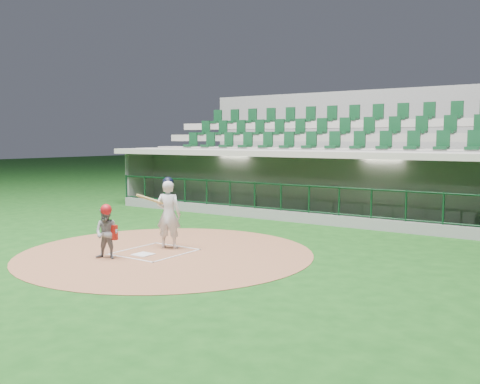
{
  "coord_description": "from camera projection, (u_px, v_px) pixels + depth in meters",
  "views": [
    {
      "loc": [
        9.08,
        -9.86,
        2.8
      ],
      "look_at": [
        0.59,
        2.6,
        1.3
      ],
      "focal_mm": 40.0,
      "sensor_mm": 36.0,
      "label": 1
    }
  ],
  "objects": [
    {
      "name": "batter_box_chalk",
      "position": [
        155.0,
        252.0,
        13.23
      ],
      "size": [
        1.55,
        1.8,
        0.01
      ],
      "color": "silver",
      "rests_on": "ground"
    },
    {
      "name": "dirt_circle",
      "position": [
        166.0,
        253.0,
        13.14
      ],
      "size": [
        7.2,
        7.2,
        0.01
      ],
      "primitive_type": "cylinder",
      "color": "brown",
      "rests_on": "ground"
    },
    {
      "name": "batter",
      "position": [
        168.0,
        213.0,
        13.59
      ],
      "size": [
        0.91,
        0.96,
        1.83
      ],
      "color": "silver",
      "rests_on": "dirt_circle"
    },
    {
      "name": "catcher",
      "position": [
        107.0,
        232.0,
        12.43
      ],
      "size": [
        0.71,
        0.63,
        1.29
      ],
      "color": "gray",
      "rests_on": "dirt_circle"
    },
    {
      "name": "seating_deck",
      "position": [
        340.0,
        172.0,
        22.3
      ],
      "size": [
        17.0,
        6.72,
        5.15
      ],
      "color": "slate",
      "rests_on": "ground"
    },
    {
      "name": "dugout_structure",
      "position": [
        306.0,
        189.0,
        19.81
      ],
      "size": [
        16.4,
        3.7,
        3.0
      ],
      "color": "slate",
      "rests_on": "ground"
    },
    {
      "name": "home_plate",
      "position": [
        143.0,
        254.0,
        12.9
      ],
      "size": [
        0.43,
        0.43,
        0.02
      ],
      "primitive_type": "cube",
      "color": "white",
      "rests_on": "dirt_circle"
    },
    {
      "name": "ground",
      "position": [
        163.0,
        250.0,
        13.48
      ],
      "size": [
        120.0,
        120.0,
        0.0
      ],
      "primitive_type": "plane",
      "color": "#124012",
      "rests_on": "ground"
    }
  ]
}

